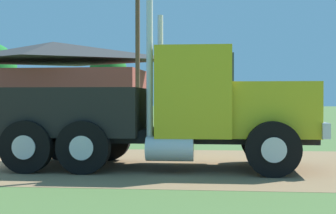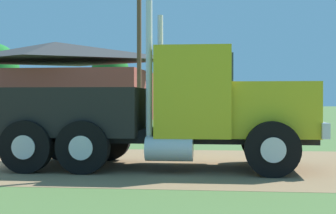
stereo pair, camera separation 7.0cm
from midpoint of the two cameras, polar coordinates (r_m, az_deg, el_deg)
truck_foreground_white at (r=11.68m, az=-0.60°, el=-0.51°), size 7.37×2.78×3.69m
shed_building at (r=37.06m, az=-12.56°, el=2.68°), size 13.85×8.23×5.69m
utility_pole_far at (r=29.22m, az=-3.21°, el=7.01°), size 0.89×2.11×8.88m
tree_mid at (r=46.85m, az=-6.50°, el=3.83°), size 3.51×3.51×5.95m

